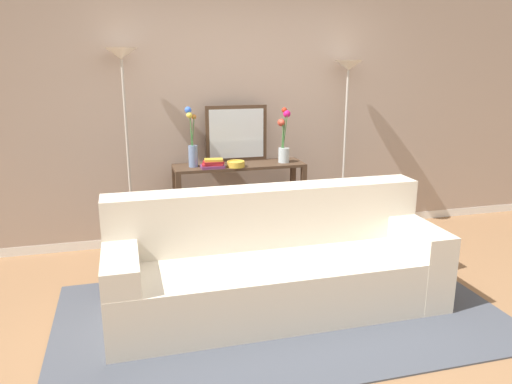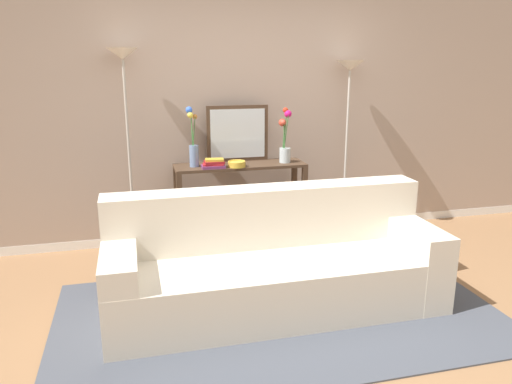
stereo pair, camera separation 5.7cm
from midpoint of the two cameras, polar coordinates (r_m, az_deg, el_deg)
name	(u,v)px [view 1 (the left image)]	position (r m, az deg, el deg)	size (l,w,h in m)	color
ground_plane	(304,325)	(3.68, 5.11, -14.98)	(16.00, 16.00, 0.02)	#936B47
back_wall	(240,104)	(5.10, -2.20, 10.09)	(12.00, 0.15, 2.78)	white
area_rug	(281,314)	(3.77, 2.43, -13.92)	(3.22, 1.79, 0.01)	#474C56
couch	(275,267)	(3.77, 1.74, -8.62)	(2.46, 0.85, 0.88)	beige
console_table	(239,191)	(4.86, -2.26, 0.15)	(1.27, 0.37, 0.85)	#473323
floor_lamp_left	(124,96)	(4.68, -15.31, 10.67)	(0.28, 0.28, 1.93)	#B7B2A8
floor_lamp_right	(347,100)	(5.17, 10.11, 10.41)	(0.28, 0.28, 1.82)	#B7B2A8
wall_mirror	(237,134)	(4.90, -2.60, 6.74)	(0.61, 0.02, 0.55)	#473323
vase_tall_flowers	(192,145)	(4.68, -7.70, 5.37)	(0.11, 0.10, 0.56)	#6B84AD
vase_short_flowers	(284,141)	(4.86, 2.89, 5.88)	(0.13, 0.12, 0.53)	silver
fruit_bowl	(236,164)	(4.67, -2.68, 3.26)	(0.17, 0.17, 0.06)	gold
book_stack	(213,164)	(4.64, -5.34, 3.24)	(0.22, 0.15, 0.09)	#6B3360
book_row_under_console	(212,243)	(4.97, -5.40, -5.89)	(0.45, 0.18, 0.13)	#BC3328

